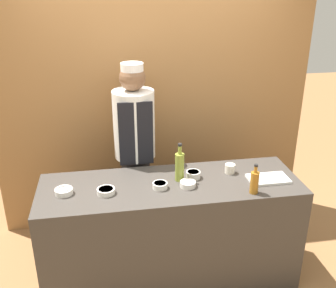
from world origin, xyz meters
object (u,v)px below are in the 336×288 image
Objects in this scene: sauce_bowl_yellow at (193,174)px; bottle_oil at (180,166)px; sauce_bowl_white at (64,191)px; bottle_amber at (254,182)px; cutting_board at (268,179)px; sauce_bowl_purple at (106,191)px; chef_center at (135,152)px; sauce_bowl_red at (188,184)px; sauce_bowl_brown at (160,185)px; cup_cream at (230,169)px.

bottle_oil reaches higher than sauce_bowl_yellow.
sauce_bowl_white is 1.42m from bottle_amber.
bottle_oil reaches higher than cutting_board.
chef_center is (0.27, 0.61, 0.02)m from sauce_bowl_purple.
sauce_bowl_red is 0.91× the size of sauce_bowl_purple.
cutting_board is 1.18m from chef_center.
sauce_bowl_yellow is at bearing 166.77° from cutting_board.
sauce_bowl_yellow is 0.36× the size of bottle_oil.
sauce_bowl_brown is 0.36× the size of cutting_board.
bottle_amber is 1.13m from chef_center.
sauce_bowl_purple is 0.41m from sauce_bowl_brown.
sauce_bowl_red is 0.16m from bottle_oil.
sauce_bowl_white is at bearing 177.26° from sauce_bowl_red.
sauce_bowl_purple is at bearing -8.33° from sauce_bowl_white.
chef_center is at bearing 102.68° from sauce_bowl_brown.
sauce_bowl_yellow is at bearing 22.95° from sauce_bowl_brown.
chef_center is (-0.42, 0.48, 0.02)m from sauce_bowl_yellow.
cup_cream is (-0.08, 0.34, -0.05)m from bottle_amber.
chef_center reaches higher than cup_cream.
bottle_amber reaches higher than cup_cream.
sauce_bowl_brown is at bearing -157.05° from sauce_bowl_yellow.
sauce_bowl_red is at bearing -156.61° from cup_cream.
sauce_bowl_purple is at bearing -169.06° from sauce_bowl_yellow.
cup_cream is (-0.26, 0.17, 0.03)m from cutting_board.
sauce_bowl_brown is at bearing -165.50° from cup_cream.
chef_center is at bearing 121.59° from bottle_oil.
sauce_bowl_white is at bearing 171.16° from bottle_amber.
sauce_bowl_white reaches higher than sauce_bowl_purple.
bottle_amber is at bearing -137.73° from cutting_board.
sauce_bowl_purple is at bearing 179.92° from cutting_board.
bottle_amber is at bearing -38.03° from sauce_bowl_yellow.
sauce_bowl_yellow is 1.39× the size of cup_cream.
sauce_bowl_purple is 1.28m from cutting_board.
sauce_bowl_purple is 0.57× the size of bottle_amber.
cup_cream is at bearing 6.23° from sauce_bowl_yellow.
sauce_bowl_purple is at bearing 171.01° from bottle_amber.
sauce_bowl_yellow is at bearing 61.49° from sauce_bowl_red.
sauce_bowl_purple is at bearing -114.01° from chef_center.
cup_cream is 0.05× the size of chef_center.
cup_cream is at bearing -31.03° from chef_center.
sauce_bowl_red is 0.50m from bottle_amber.
chef_center reaches higher than bottle_amber.
sauce_bowl_purple is 0.60m from bottle_oil.
sauce_bowl_red is 0.62m from sauce_bowl_purple.
sauce_bowl_yellow is at bearing 141.97° from bottle_amber.
bottle_amber reaches higher than sauce_bowl_white.
sauce_bowl_yellow is 0.32m from cup_cream.
chef_center is (0.58, 0.57, 0.02)m from sauce_bowl_white.
bottle_oil reaches higher than bottle_amber.
cutting_board is (0.65, -0.00, -0.01)m from sauce_bowl_red.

